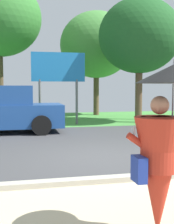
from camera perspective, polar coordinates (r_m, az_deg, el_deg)
ground_plane at (r=10.70m, az=-0.92°, el=-5.30°), size 40.00×22.00×0.20m
monk_pedestrian at (r=3.72m, az=14.00°, el=-6.88°), size 1.03×0.91×2.13m
roadside_billboard at (r=14.66m, az=-5.47°, el=7.55°), size 2.60×0.12×3.50m
tree_center_back at (r=16.00m, az=9.96°, el=14.04°), size 4.19×4.19×6.35m
tree_right_far at (r=20.07m, az=1.79°, el=12.61°), size 4.74×4.74×6.75m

